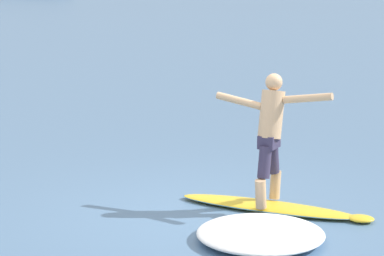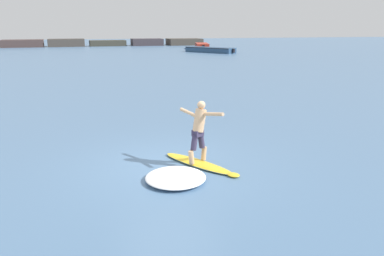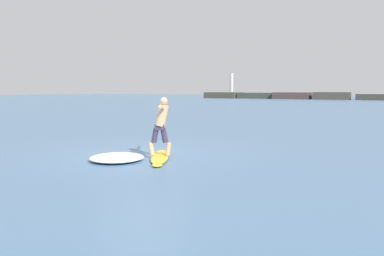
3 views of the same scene
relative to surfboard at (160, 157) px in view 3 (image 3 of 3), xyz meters
name	(u,v)px [view 3 (image 3 of 3)]	position (x,y,z in m)	size (l,w,h in m)	color
ground_plane	(143,155)	(-0.76, 0.22, -0.04)	(200.00, 200.00, 0.00)	#52769D
rock_jetty_breakwater	(325,96)	(-7.94, 62.22, 0.57)	(49.58, 5.01, 5.07)	#454439
surfboard	(160,157)	(0.00, 0.00, 0.00)	(1.62, 2.27, 0.21)	yellow
surfer	(161,122)	(0.02, 0.06, 0.96)	(0.82, 1.34, 1.59)	#D8AB7D
wave_foam_at_tail	(117,158)	(-0.80, -0.83, 0.04)	(1.88, 1.89, 0.16)	white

